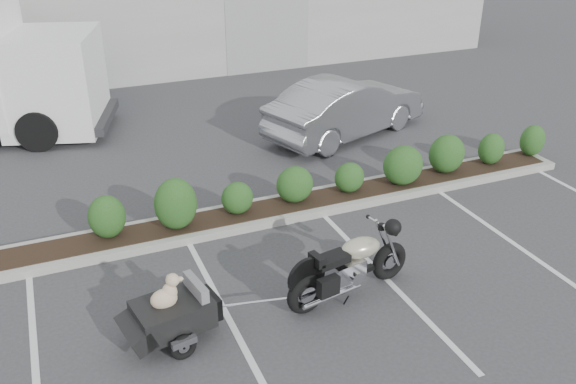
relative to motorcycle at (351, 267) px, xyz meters
name	(u,v)px	position (x,y,z in m)	size (l,w,h in m)	color
ground	(305,276)	(-0.44, 0.73, -0.53)	(90.00, 90.00, 0.00)	#38383A
planter_kerb	(305,204)	(0.56, 2.93, -0.45)	(12.00, 1.00, 0.15)	#9E9E93
motorcycle	(351,267)	(0.00, 0.00, 0.00)	(2.28, 0.92, 1.32)	black
pet_trailer	(172,313)	(-2.79, 0.02, -0.07)	(1.85, 1.05, 1.09)	black
sedan	(346,107)	(3.18, 6.23, 0.22)	(1.57, 4.52, 1.49)	#9E9FA5
dumpster	(57,83)	(-3.44, 11.48, 0.18)	(2.50, 2.11, 1.40)	navy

